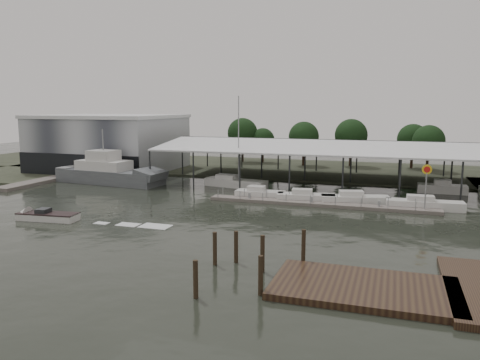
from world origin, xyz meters
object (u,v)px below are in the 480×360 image
(shell_fuel_sign, at_px, (426,179))
(speedboat_underway, at_px, (43,216))
(white_sailboat, at_px, (235,183))
(grey_trawler, at_px, (110,173))

(shell_fuel_sign, relative_size, speedboat_underway, 0.30)
(shell_fuel_sign, relative_size, white_sailboat, 0.40)
(white_sailboat, distance_m, speedboat_underway, 29.12)
(shell_fuel_sign, distance_m, speedboat_underway, 42.60)
(shell_fuel_sign, bearing_deg, speedboat_underway, -156.92)
(grey_trawler, relative_size, speedboat_underway, 1.04)
(grey_trawler, xyz_separation_m, white_sailboat, (19.93, 2.84, -0.92))
(speedboat_underway, bearing_deg, white_sailboat, -121.88)
(white_sailboat, xyz_separation_m, speedboat_underway, (-12.76, -26.17, -0.26))
(grey_trawler, xyz_separation_m, speedboat_underway, (7.17, -23.33, -1.19))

